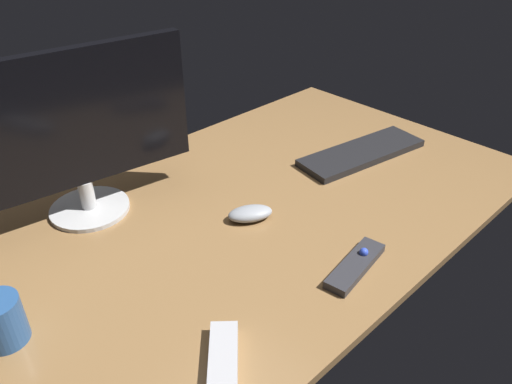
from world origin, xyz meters
TOP-DOWN VIEW (x-y plane):
  - desk at (0.00, 0.00)cm, footprint 140.00×84.00cm
  - monitor at (-29.86, 25.75)cm, footprint 53.67×18.52cm
  - keyboard at (39.18, -3.14)cm, footprint 40.09×18.62cm
  - computer_mouse at (-4.82, -3.46)cm, footprint 11.85×9.96cm
  - media_remote at (-1.28, -30.86)cm, footprint 18.19×7.52cm
  - tv_remote at (-37.34, -31.41)cm, footprint 15.80×16.64cm
  - coffee_mug at (-59.42, 0.30)cm, footprint 7.72×7.72cm

SIDE VIEW (x-z plane):
  - desk at x=0.00cm, z-range 0.00..2.00cm
  - media_remote at x=-1.28cm, z-range 1.42..4.43cm
  - keyboard at x=39.18cm, z-range 2.00..3.92cm
  - tv_remote at x=-37.34cm, z-range 2.00..4.36cm
  - computer_mouse at x=-4.82cm, z-range 2.00..5.14cm
  - coffee_mug at x=-59.42cm, z-range 2.00..10.88cm
  - monitor at x=-29.86cm, z-range 4.07..42.63cm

